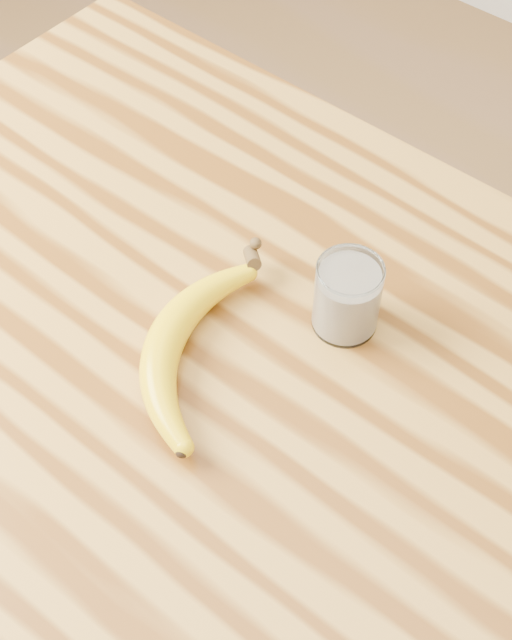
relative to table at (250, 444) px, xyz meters
The scene contains 3 objects.
table is the anchor object (origin of this frame).
smoothie_glass 0.21m from the table, 76.41° to the left, with size 0.07×0.07×0.09m.
banana 0.18m from the table, 162.32° to the right, with size 0.12×0.33×0.04m, color #E7B90B, non-canonical shape.
Camera 1 is at (0.32, -0.38, 1.66)m, focal length 50.00 mm.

